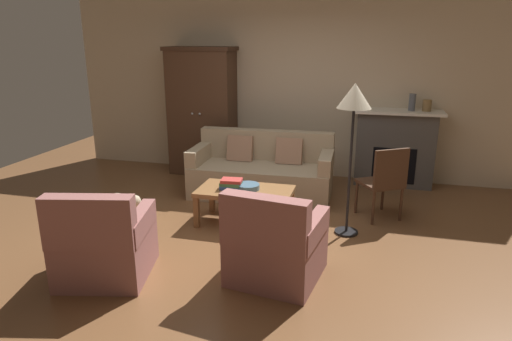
{
  "coord_description": "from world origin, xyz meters",
  "views": [
    {
      "loc": [
        1.17,
        -4.37,
        2.12
      ],
      "look_at": [
        -0.14,
        0.71,
        0.55
      ],
      "focal_mm": 31.41,
      "sensor_mm": 36.0,
      "label": 1
    }
  ],
  "objects_px": {
    "armoire": "(202,111)",
    "couch": "(262,173)",
    "mantel_vase_bronze": "(427,105)",
    "armchair_near_right": "(275,247)",
    "floor_lamp": "(354,105)",
    "book_stack": "(231,184)",
    "coffee_table": "(245,194)",
    "armchair_near_left": "(104,245)",
    "mantel_vase_slate": "(412,102)",
    "side_chair_wooden": "(384,179)",
    "dog": "(122,204)",
    "fruit_bowl": "(248,187)",
    "fireplace": "(395,147)"
  },
  "relations": [
    {
      "from": "fireplace",
      "to": "coffee_table",
      "type": "distance_m",
      "value": 2.6
    },
    {
      "from": "armoire",
      "to": "book_stack",
      "type": "bearing_deg",
      "value": -60.58
    },
    {
      "from": "fireplace",
      "to": "couch",
      "type": "bearing_deg",
      "value": -152.87
    },
    {
      "from": "armoire",
      "to": "mantel_vase_slate",
      "type": "bearing_deg",
      "value": 1.1
    },
    {
      "from": "coffee_table",
      "to": "side_chair_wooden",
      "type": "distance_m",
      "value": 1.65
    },
    {
      "from": "book_stack",
      "to": "armchair_near_left",
      "type": "xyz_separation_m",
      "value": [
        -0.74,
        -1.5,
        -0.16
      ]
    },
    {
      "from": "fireplace",
      "to": "side_chair_wooden",
      "type": "relative_size",
      "value": 1.4
    },
    {
      "from": "book_stack",
      "to": "mantel_vase_slate",
      "type": "relative_size",
      "value": 1.09
    },
    {
      "from": "fireplace",
      "to": "armchair_near_left",
      "type": "relative_size",
      "value": 1.37
    },
    {
      "from": "mantel_vase_slate",
      "to": "armchair_near_right",
      "type": "distance_m",
      "value": 3.47
    },
    {
      "from": "couch",
      "to": "armchair_near_left",
      "type": "bearing_deg",
      "value": -108.52
    },
    {
      "from": "armoire",
      "to": "mantel_vase_bronze",
      "type": "xyz_separation_m",
      "value": [
        3.33,
        0.06,
        0.21
      ]
    },
    {
      "from": "fireplace",
      "to": "fruit_bowl",
      "type": "bearing_deg",
      "value": -131.5
    },
    {
      "from": "coffee_table",
      "to": "armchair_near_left",
      "type": "distance_m",
      "value": 1.77
    },
    {
      "from": "mantel_vase_slate",
      "to": "floor_lamp",
      "type": "distance_m",
      "value": 2.05
    },
    {
      "from": "mantel_vase_slate",
      "to": "side_chair_wooden",
      "type": "relative_size",
      "value": 0.26
    },
    {
      "from": "fruit_bowl",
      "to": "book_stack",
      "type": "relative_size",
      "value": 1.04
    },
    {
      "from": "book_stack",
      "to": "mantel_vase_bronze",
      "type": "relative_size",
      "value": 1.59
    },
    {
      "from": "fireplace",
      "to": "mantel_vase_bronze",
      "type": "distance_m",
      "value": 0.74
    },
    {
      "from": "floor_lamp",
      "to": "couch",
      "type": "bearing_deg",
      "value": 140.29
    },
    {
      "from": "mantel_vase_slate",
      "to": "armchair_near_left",
      "type": "distance_m",
      "value": 4.53
    },
    {
      "from": "book_stack",
      "to": "coffee_table",
      "type": "bearing_deg",
      "value": 6.87
    },
    {
      "from": "armoire",
      "to": "book_stack",
      "type": "distance_m",
      "value": 2.21
    },
    {
      "from": "coffee_table",
      "to": "mantel_vase_slate",
      "type": "bearing_deg",
      "value": 45.1
    },
    {
      "from": "armoire",
      "to": "coffee_table",
      "type": "relative_size",
      "value": 1.8
    },
    {
      "from": "coffee_table",
      "to": "book_stack",
      "type": "bearing_deg",
      "value": -173.13
    },
    {
      "from": "mantel_vase_bronze",
      "to": "mantel_vase_slate",
      "type": "bearing_deg",
      "value": 180.0
    },
    {
      "from": "book_stack",
      "to": "floor_lamp",
      "type": "height_order",
      "value": "floor_lamp"
    },
    {
      "from": "floor_lamp",
      "to": "dog",
      "type": "distance_m",
      "value": 2.87
    },
    {
      "from": "coffee_table",
      "to": "mantel_vase_slate",
      "type": "distance_m",
      "value": 2.84
    },
    {
      "from": "coffee_table",
      "to": "armoire",
      "type": "bearing_deg",
      "value": 123.32
    },
    {
      "from": "couch",
      "to": "coffee_table",
      "type": "xyz_separation_m",
      "value": [
        0.04,
        -1.03,
        0.05
      ]
    },
    {
      "from": "fireplace",
      "to": "armchair_near_right",
      "type": "xyz_separation_m",
      "value": [
        -1.12,
        -3.1,
        -0.25
      ]
    },
    {
      "from": "mantel_vase_slate",
      "to": "armoire",
      "type": "bearing_deg",
      "value": -178.9
    },
    {
      "from": "armchair_near_right",
      "to": "floor_lamp",
      "type": "bearing_deg",
      "value": 63.87
    },
    {
      "from": "armchair_near_right",
      "to": "floor_lamp",
      "type": "xyz_separation_m",
      "value": [
        0.57,
        1.17,
        1.13
      ]
    },
    {
      "from": "coffee_table",
      "to": "mantel_vase_bronze",
      "type": "height_order",
      "value": "mantel_vase_bronze"
    },
    {
      "from": "coffee_table",
      "to": "side_chair_wooden",
      "type": "bearing_deg",
      "value": 18.05
    },
    {
      "from": "fireplace",
      "to": "armoire",
      "type": "xyz_separation_m",
      "value": [
        -2.95,
        -0.08,
        0.43
      ]
    },
    {
      "from": "armoire",
      "to": "mantel_vase_bronze",
      "type": "height_order",
      "value": "armoire"
    },
    {
      "from": "armoire",
      "to": "coffee_table",
      "type": "xyz_separation_m",
      "value": [
        1.22,
        -1.86,
        -0.63
      ]
    },
    {
      "from": "armoire",
      "to": "coffee_table",
      "type": "bearing_deg",
      "value": -56.68
    },
    {
      "from": "coffee_table",
      "to": "book_stack",
      "type": "relative_size",
      "value": 4.25
    },
    {
      "from": "armchair_near_left",
      "to": "mantel_vase_slate",
      "type": "bearing_deg",
      "value": 50.76
    },
    {
      "from": "mantel_vase_slate",
      "to": "mantel_vase_bronze",
      "type": "distance_m",
      "value": 0.2
    },
    {
      "from": "armoire",
      "to": "couch",
      "type": "relative_size",
      "value": 1.02
    },
    {
      "from": "couch",
      "to": "book_stack",
      "type": "relative_size",
      "value": 7.48
    },
    {
      "from": "coffee_table",
      "to": "armchair_near_right",
      "type": "relative_size",
      "value": 1.25
    },
    {
      "from": "mantel_vase_slate",
      "to": "armchair_near_right",
      "type": "xyz_separation_m",
      "value": [
        -1.3,
        -3.08,
        -0.92
      ]
    },
    {
      "from": "side_chair_wooden",
      "to": "fruit_bowl",
      "type": "bearing_deg",
      "value": -162.08
    }
  ]
}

